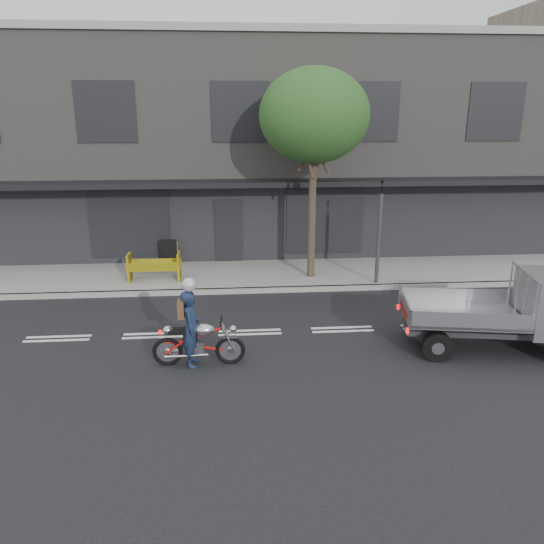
{
  "coord_description": "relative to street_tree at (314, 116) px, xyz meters",
  "views": [
    {
      "loc": [
        -0.44,
        -12.53,
        5.46
      ],
      "look_at": [
        0.61,
        0.5,
        1.46
      ],
      "focal_mm": 35.0,
      "sensor_mm": 36.0,
      "label": 1
    }
  ],
  "objects": [
    {
      "name": "traffic_light_pole",
      "position": [
        2.0,
        -0.85,
        -3.63
      ],
      "size": [
        0.12,
        0.12,
        3.5
      ],
      "color": "#2D2D30",
      "rests_on": "ground"
    },
    {
      "name": "ground",
      "position": [
        -2.2,
        -4.2,
        -5.28
      ],
      "size": [
        80.0,
        80.0,
        0.0
      ],
      "primitive_type": "plane",
      "color": "black",
      "rests_on": "ground"
    },
    {
      "name": "flatbed_ute",
      "position": [
        4.47,
        -5.76,
        -4.16
      ],
      "size": [
        4.46,
        2.38,
        1.96
      ],
      "rotation": [
        0.0,
        0.0,
        -0.17
      ],
      "color": "black",
      "rests_on": "ground"
    },
    {
      "name": "motorcycle",
      "position": [
        -3.4,
        -5.87,
        -4.73
      ],
      "size": [
        2.07,
        0.6,
        1.06
      ],
      "rotation": [
        0.0,
        0.0,
        -0.03
      ],
      "color": "black",
      "rests_on": "ground"
    },
    {
      "name": "construction_barrier",
      "position": [
        -5.12,
        -0.29,
        -4.65
      ],
      "size": [
        1.7,
        0.68,
        0.95
      ],
      "primitive_type": null,
      "rotation": [
        0.0,
        0.0,
        0.0
      ],
      "color": "yellow",
      "rests_on": "sidewalk"
    },
    {
      "name": "sandwich_board",
      "position": [
        -4.85,
        1.75,
        -4.66
      ],
      "size": [
        0.61,
        0.41,
        0.94
      ],
      "primitive_type": null,
      "rotation": [
        0.0,
        0.0,
        0.03
      ],
      "color": "black",
      "rests_on": "sidewalk"
    },
    {
      "name": "kerb",
      "position": [
        -2.2,
        -1.1,
        -5.2
      ],
      "size": [
        32.0,
        0.2,
        0.15
      ],
      "primitive_type": "cube",
      "color": "gray",
      "rests_on": "ground"
    },
    {
      "name": "sidewalk",
      "position": [
        -2.2,
        0.5,
        -5.2
      ],
      "size": [
        32.0,
        3.2,
        0.15
      ],
      "primitive_type": "cube",
      "color": "gray",
      "rests_on": "ground"
    },
    {
      "name": "rider",
      "position": [
        -3.55,
        -5.87,
        -4.41
      ],
      "size": [
        0.43,
        0.65,
        1.74
      ],
      "primitive_type": "imported",
      "rotation": [
        0.0,
        0.0,
        1.54
      ],
      "color": "#16233E",
      "rests_on": "ground"
    },
    {
      "name": "building_main",
      "position": [
        -2.2,
        7.1,
        -1.28
      ],
      "size": [
        26.0,
        10.0,
        8.0
      ],
      "primitive_type": "cube",
      "color": "slate",
      "rests_on": "ground"
    },
    {
      "name": "street_tree",
      "position": [
        0.0,
        0.0,
        0.0
      ],
      "size": [
        3.4,
        3.4,
        6.74
      ],
      "color": "#382B21",
      "rests_on": "ground"
    }
  ]
}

